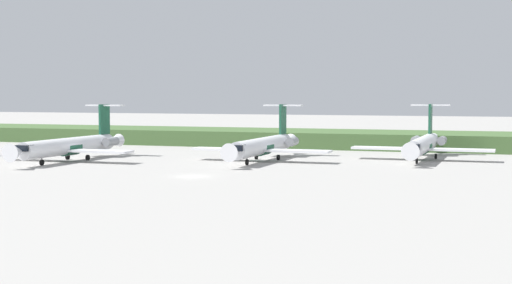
# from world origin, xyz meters

# --- Properties ---
(ground_plane) EXTENTS (500.00, 500.00, 0.00)m
(ground_plane) POSITION_xyz_m (0.00, 30.00, 0.00)
(ground_plane) COLOR #9E9B96
(grass_berm) EXTENTS (320.00, 20.00, 3.17)m
(grass_berm) POSITION_xyz_m (0.00, 60.69, 1.59)
(grass_berm) COLOR #426033
(grass_berm) RESTS_ON ground
(regional_jet_second) EXTENTS (22.81, 31.00, 9.00)m
(regional_jet_second) POSITION_xyz_m (-27.85, 14.47, 2.54)
(regional_jet_second) COLOR white
(regional_jet_second) RESTS_ON ground
(regional_jet_third) EXTENTS (22.81, 31.00, 9.00)m
(regional_jet_third) POSITION_xyz_m (1.37, 25.01, 2.54)
(regional_jet_third) COLOR white
(regional_jet_third) RESTS_ON ground
(regional_jet_fourth) EXTENTS (22.81, 31.00, 9.00)m
(regional_jet_fourth) POSITION_xyz_m (25.46, 35.68, 2.54)
(regional_jet_fourth) COLOR white
(regional_jet_fourth) RESTS_ON ground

